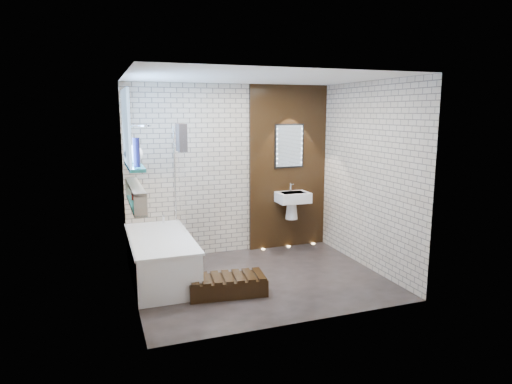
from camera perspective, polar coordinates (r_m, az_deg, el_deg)
name	(u,v)px	position (r m, az deg, el deg)	size (l,w,h in m)	color
ground	(260,279)	(6.02, 0.49, -11.08)	(3.20, 3.20, 0.00)	black
room_shell	(260,182)	(5.67, 0.51, 1.24)	(3.24, 3.20, 2.60)	tan
walnut_panel	(288,168)	(7.19, 4.11, 3.13)	(1.30, 0.06, 2.60)	black
clerestory_window	(128,136)	(5.63, -16.05, 6.92)	(0.18, 1.00, 0.94)	#7FADE0
display_niche	(136,196)	(5.51, -15.14, -0.45)	(0.14, 1.30, 0.26)	teal
bathtub	(161,258)	(6.06, -12.08, -8.24)	(0.79, 1.74, 0.70)	white
bath_screen	(179,178)	(6.31, -9.76, 1.81)	(0.01, 0.78, 1.40)	white
towel	(181,138)	(6.01, -9.51, 6.88)	(0.11, 0.28, 0.36)	black
shower_head	(145,126)	(6.24, -13.99, 8.22)	(0.18, 0.18, 0.02)	silver
washbasin	(293,201)	(7.10, 4.70, -1.15)	(0.50, 0.36, 0.58)	white
led_mirror	(289,146)	(7.13, 4.27, 5.89)	(0.50, 0.02, 0.70)	black
walnut_step	(227,286)	(5.54, -3.70, -11.90)	(0.93, 0.41, 0.21)	black
niche_bottles	(137,200)	(5.41, -15.02, -1.05)	(0.06, 0.69, 0.14)	maroon
sill_vases	(134,154)	(5.74, -15.31, 4.73)	(0.23, 0.57, 0.34)	#141234
floor_uplights	(289,246)	(7.41, 4.20, -6.93)	(0.96, 0.06, 0.01)	#FFD899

